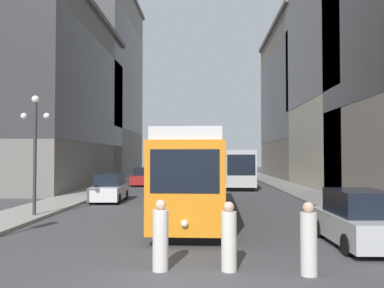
# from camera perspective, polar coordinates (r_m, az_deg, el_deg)

# --- Properties ---
(ground_plane) EXTENTS (200.00, 200.00, 0.00)m
(ground_plane) POSITION_cam_1_polar(r_m,az_deg,el_deg) (9.29, -1.99, -20.08)
(ground_plane) COLOR #424244
(sidewalk_left) EXTENTS (2.91, 120.00, 0.15)m
(sidewalk_left) POSITION_cam_1_polar(r_m,az_deg,el_deg) (49.69, -8.52, -5.05)
(sidewalk_left) COLOR gray
(sidewalk_left) RESTS_ON ground
(sidewalk_right) EXTENTS (2.91, 120.00, 0.15)m
(sidewalk_right) POSITION_cam_1_polar(r_m,az_deg,el_deg) (49.49, 10.90, -5.05)
(sidewalk_right) COLOR gray
(sidewalk_right) RESTS_ON ground
(streetcar) EXTENTS (3.02, 14.58, 3.89)m
(streetcar) POSITION_cam_1_polar(r_m,az_deg,el_deg) (19.67, 0.60, -4.17)
(streetcar) COLOR black
(streetcar) RESTS_ON ground
(transit_bus) EXTENTS (3.00, 11.93, 3.45)m
(transit_bus) POSITION_cam_1_polar(r_m,az_deg,el_deg) (38.42, 6.65, -3.23)
(transit_bus) COLOR black
(transit_bus) RESTS_ON ground
(parked_car_left_near) EXTENTS (1.99, 4.32, 1.82)m
(parked_car_left_near) POSITION_cam_1_polar(r_m,az_deg,el_deg) (26.19, -11.84, -6.30)
(parked_car_left_near) COLOR black
(parked_car_left_near) RESTS_ON ground
(parked_car_left_mid) EXTENTS (2.03, 4.75, 1.82)m
(parked_car_left_mid) POSITION_cam_1_polar(r_m,az_deg,el_deg) (40.00, -7.03, -4.75)
(parked_car_left_mid) COLOR black
(parked_car_left_mid) RESTS_ON ground
(parked_car_right_far) EXTENTS (1.95, 4.30, 1.82)m
(parked_car_right_far) POSITION_cam_1_polar(r_m,az_deg,el_deg) (14.14, 22.88, -10.08)
(parked_car_right_far) COLOR black
(parked_car_right_far) RESTS_ON ground
(pedestrian_crossing_near) EXTENTS (0.39, 0.39, 1.76)m
(pedestrian_crossing_near) POSITION_cam_1_polar(r_m,az_deg,el_deg) (10.35, 5.37, -13.47)
(pedestrian_crossing_near) COLOR beige
(pedestrian_crossing_near) RESTS_ON ground
(pedestrian_crossing_far) EXTENTS (0.40, 0.40, 1.80)m
(pedestrian_crossing_far) POSITION_cam_1_polar(r_m,az_deg,el_deg) (10.37, -4.59, -13.33)
(pedestrian_crossing_far) COLOR beige
(pedestrian_crossing_far) RESTS_ON ground
(pedestrian_on_sidewalk) EXTENTS (0.40, 0.40, 1.80)m
(pedestrian_on_sidewalk) POSITION_cam_1_polar(r_m,az_deg,el_deg) (10.34, 16.53, -13.32)
(pedestrian_on_sidewalk) COLOR beige
(pedestrian_on_sidewalk) RESTS_ON ground
(lamp_post_left_near) EXTENTS (1.41, 0.36, 5.66)m
(lamp_post_left_near) POSITION_cam_1_polar(r_m,az_deg,el_deg) (20.14, -21.75, 1.02)
(lamp_post_left_near) COLOR #333338
(lamp_post_left_near) RESTS_ON sidewalk_left
(building_left_corner) EXTENTS (12.56, 20.93, 26.30)m
(building_left_corner) POSITION_cam_1_polar(r_m,az_deg,el_deg) (58.14, -14.69, 8.80)
(building_left_corner) COLOR gray
(building_left_corner) RESTS_ON ground
(building_left_midblock) EXTENTS (12.67, 22.84, 17.15)m
(building_left_midblock) POSITION_cam_1_polar(r_m,az_deg,el_deg) (41.75, -21.45, 6.44)
(building_left_midblock) COLOR slate
(building_left_midblock) RESTS_ON ground
(building_right_corner) EXTENTS (10.95, 18.34, 31.99)m
(building_right_corner) POSITION_cam_1_polar(r_m,az_deg,el_deg) (40.80, 23.56, 17.81)
(building_right_corner) COLOR #B2A893
(building_right_corner) RESTS_ON ground
(building_right_far) EXTENTS (13.08, 21.43, 20.43)m
(building_right_far) POSITION_cam_1_polar(r_m,az_deg,el_deg) (56.53, 17.80, 6.00)
(building_right_far) COLOR slate
(building_right_far) RESTS_ON ground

